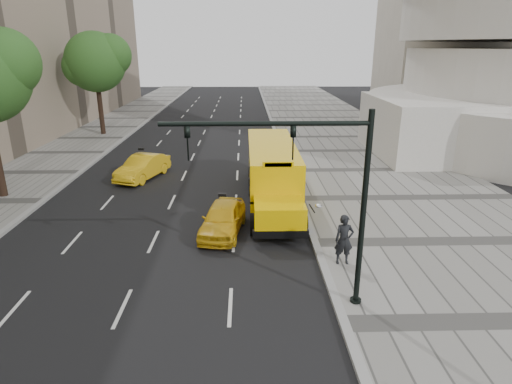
{
  "coord_description": "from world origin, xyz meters",
  "views": [
    {
      "loc": [
        3.03,
        -22.02,
        8.06
      ],
      "look_at": [
        3.5,
        -4.0,
        1.9
      ],
      "focal_mm": 30.0,
      "sensor_mm": 36.0,
      "label": 1
    }
  ],
  "objects_px": {
    "school_bus": "(272,167)",
    "pedestrian": "(344,240)",
    "taxi_near": "(223,218)",
    "taxi_far": "(143,167)",
    "tree_c": "(96,61)",
    "traffic_signal": "(318,188)"
  },
  "relations": [
    {
      "from": "school_bus",
      "to": "pedestrian",
      "type": "height_order",
      "value": "school_bus"
    },
    {
      "from": "taxi_near",
      "to": "pedestrian",
      "type": "distance_m",
      "value": 5.78
    },
    {
      "from": "taxi_near",
      "to": "taxi_far",
      "type": "height_order",
      "value": "taxi_far"
    },
    {
      "from": "pedestrian",
      "to": "tree_c",
      "type": "bearing_deg",
      "value": 122.23
    },
    {
      "from": "taxi_far",
      "to": "traffic_signal",
      "type": "xyz_separation_m",
      "value": [
        8.71,
        -14.52,
        3.35
      ]
    },
    {
      "from": "taxi_near",
      "to": "pedestrian",
      "type": "bearing_deg",
      "value": -25.84
    },
    {
      "from": "tree_c",
      "to": "school_bus",
      "type": "xyz_separation_m",
      "value": [
        14.9,
        -18.25,
        -4.98
      ]
    },
    {
      "from": "tree_c",
      "to": "taxi_near",
      "type": "distance_m",
      "value": 26.75
    },
    {
      "from": "school_bus",
      "to": "pedestrian",
      "type": "relative_size",
      "value": 5.9
    },
    {
      "from": "taxi_far",
      "to": "pedestrian",
      "type": "relative_size",
      "value": 2.31
    },
    {
      "from": "traffic_signal",
      "to": "taxi_near",
      "type": "bearing_deg",
      "value": 118.39
    },
    {
      "from": "school_bus",
      "to": "taxi_far",
      "type": "bearing_deg",
      "value": 153.83
    },
    {
      "from": "taxi_far",
      "to": "traffic_signal",
      "type": "bearing_deg",
      "value": -39.85
    },
    {
      "from": "school_bus",
      "to": "taxi_near",
      "type": "xyz_separation_m",
      "value": [
        -2.5,
        -4.67,
        -1.06
      ]
    },
    {
      "from": "taxi_near",
      "to": "taxi_far",
      "type": "bearing_deg",
      "value": 131.44
    },
    {
      "from": "school_bus",
      "to": "taxi_far",
      "type": "distance_m",
      "value": 8.99
    },
    {
      "from": "tree_c",
      "to": "taxi_near",
      "type": "bearing_deg",
      "value": -61.59
    },
    {
      "from": "school_bus",
      "to": "traffic_signal",
      "type": "xyz_separation_m",
      "value": [
        0.69,
        -10.58,
        2.33
      ]
    },
    {
      "from": "tree_c",
      "to": "school_bus",
      "type": "distance_m",
      "value": 24.08
    },
    {
      "from": "tree_c",
      "to": "traffic_signal",
      "type": "xyz_separation_m",
      "value": [
        15.59,
        -28.83,
        -2.65
      ]
    },
    {
      "from": "tree_c",
      "to": "traffic_signal",
      "type": "distance_m",
      "value": 32.88
    },
    {
      "from": "pedestrian",
      "to": "taxi_far",
      "type": "bearing_deg",
      "value": 129.84
    }
  ]
}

